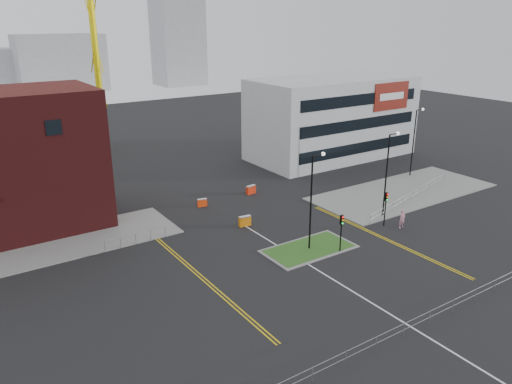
% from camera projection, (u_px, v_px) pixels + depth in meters
% --- Properties ---
extents(ground, '(200.00, 200.00, 0.00)m').
position_uv_depth(ground, '(355.00, 293.00, 39.13)').
color(ground, black).
rests_on(ground, ground).
extents(pavement_left, '(28.00, 8.00, 0.12)m').
position_uv_depth(pavement_left, '(27.00, 252.00, 45.86)').
color(pavement_left, slate).
rests_on(pavement_left, ground).
extents(pavement_right, '(24.00, 10.00, 0.12)m').
position_uv_depth(pavement_right, '(403.00, 192.00, 61.64)').
color(pavement_right, slate).
rests_on(pavement_right, ground).
extents(island_kerb, '(8.60, 4.60, 0.08)m').
position_uv_depth(island_kerb, '(309.00, 249.00, 46.44)').
color(island_kerb, slate).
rests_on(island_kerb, ground).
extents(grass_island, '(8.00, 4.00, 0.12)m').
position_uv_depth(grass_island, '(309.00, 249.00, 46.43)').
color(grass_island, '#23551C').
rests_on(grass_island, ground).
extents(office_block, '(25.00, 12.20, 12.00)m').
position_uv_depth(office_block, '(332.00, 118.00, 75.88)').
color(office_block, silver).
rests_on(office_block, ground).
extents(streetlamp_island, '(1.46, 0.36, 9.18)m').
position_uv_depth(streetlamp_island, '(313.00, 194.00, 44.78)').
color(streetlamp_island, black).
rests_on(streetlamp_island, ground).
extents(streetlamp_right_near, '(1.46, 0.36, 9.18)m').
position_uv_depth(streetlamp_right_near, '(388.00, 168.00, 52.65)').
color(streetlamp_right_near, black).
rests_on(streetlamp_right_near, ground).
extents(streetlamp_right_far, '(1.46, 0.36, 9.18)m').
position_uv_depth(streetlamp_right_far, '(415.00, 137.00, 66.28)').
color(streetlamp_right_far, black).
rests_on(streetlamp_right_far, ground).
extents(traffic_light_island, '(0.28, 0.33, 3.65)m').
position_uv_depth(traffic_light_island, '(341.00, 226.00, 45.07)').
color(traffic_light_island, black).
rests_on(traffic_light_island, ground).
extents(traffic_light_right, '(0.28, 0.33, 3.65)m').
position_uv_depth(traffic_light_right, '(386.00, 203.00, 50.84)').
color(traffic_light_right, black).
rests_on(traffic_light_right, ground).
extents(railing_front, '(24.05, 0.05, 1.10)m').
position_uv_depth(railing_front, '(417.00, 320.00, 34.17)').
color(railing_front, gray).
rests_on(railing_front, ground).
extents(railing_left, '(6.05, 0.05, 1.10)m').
position_uv_depth(railing_left, '(136.00, 237.00, 47.22)').
color(railing_left, gray).
rests_on(railing_left, ground).
extents(railing_right, '(19.05, 5.05, 1.10)m').
position_uv_depth(railing_right, '(412.00, 194.00, 58.66)').
color(railing_right, gray).
rests_on(railing_right, ground).
extents(centre_line, '(0.15, 30.00, 0.01)m').
position_uv_depth(centre_line, '(337.00, 282.00, 40.70)').
color(centre_line, silver).
rests_on(centre_line, ground).
extents(yellow_left_a, '(0.12, 24.00, 0.01)m').
position_uv_depth(yellow_left_a, '(194.00, 272.00, 42.24)').
color(yellow_left_a, gold).
rests_on(yellow_left_a, ground).
extents(yellow_left_b, '(0.12, 24.00, 0.01)m').
position_uv_depth(yellow_left_b, '(197.00, 271.00, 42.40)').
color(yellow_left_b, gold).
rests_on(yellow_left_b, ground).
extents(yellow_right_a, '(0.12, 20.00, 0.01)m').
position_uv_depth(yellow_right_a, '(381.00, 238.00, 48.82)').
color(yellow_right_a, gold).
rests_on(yellow_right_a, ground).
extents(yellow_right_b, '(0.12, 20.00, 0.01)m').
position_uv_depth(yellow_right_b, '(384.00, 237.00, 48.98)').
color(yellow_right_b, gold).
rests_on(yellow_right_b, ground).
extents(skyline_b, '(24.00, 12.00, 16.00)m').
position_uv_depth(skyline_b, '(61.00, 63.00, 143.67)').
color(skyline_b, gray).
rests_on(skyline_b, ground).
extents(skyline_c, '(14.00, 12.00, 28.00)m').
position_uv_depth(skyline_c, '(178.00, 39.00, 156.15)').
color(skyline_c, gray).
rests_on(skyline_c, ground).
extents(pedestrian, '(0.74, 0.50, 2.00)m').
position_uv_depth(pedestrian, '(402.00, 219.00, 50.88)').
color(pedestrian, pink).
rests_on(pedestrian, ground).
extents(barrier_left, '(1.13, 0.56, 0.91)m').
position_uv_depth(barrier_left, '(202.00, 202.00, 56.84)').
color(barrier_left, '#F23D0D').
rests_on(barrier_left, ground).
extents(barrier_mid, '(1.31, 0.56, 1.07)m').
position_uv_depth(barrier_mid, '(245.00, 221.00, 51.49)').
color(barrier_mid, orange).
rests_on(barrier_mid, ground).
extents(barrier_right, '(1.30, 0.59, 1.05)m').
position_uv_depth(barrier_right, '(251.00, 189.00, 60.91)').
color(barrier_right, red).
rests_on(barrier_right, ground).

